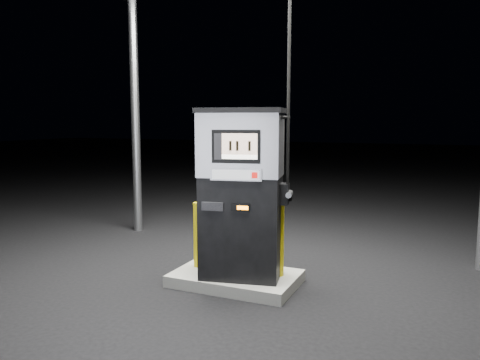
% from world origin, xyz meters
% --- Properties ---
extents(ground, '(80.00, 80.00, 0.00)m').
position_xyz_m(ground, '(0.00, 0.00, 0.00)').
color(ground, black).
rests_on(ground, ground).
extents(pump_island, '(1.60, 1.00, 0.15)m').
position_xyz_m(pump_island, '(0.00, 0.00, 0.07)').
color(pump_island, slate).
rests_on(pump_island, ground).
extents(fuel_dispenser, '(1.23, 0.84, 4.43)m').
position_xyz_m(fuel_dispenser, '(0.13, -0.10, 1.25)').
color(fuel_dispenser, black).
rests_on(fuel_dispenser, pump_island).
extents(bollard_left, '(0.13, 0.13, 0.89)m').
position_xyz_m(bollard_left, '(-0.59, 0.05, 0.59)').
color(bollard_left, '#C6B00B').
rests_on(bollard_left, pump_island).
extents(bollard_right, '(0.13, 0.13, 0.95)m').
position_xyz_m(bollard_right, '(0.55, 0.13, 0.63)').
color(bollard_right, '#C6B00B').
rests_on(bollard_right, pump_island).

